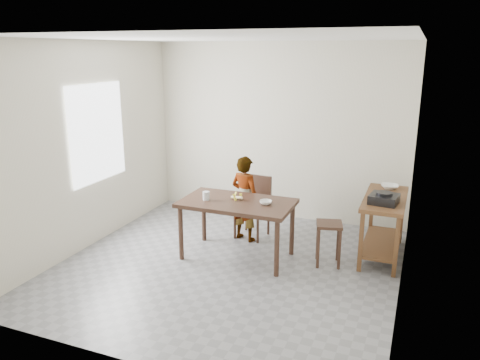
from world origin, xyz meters
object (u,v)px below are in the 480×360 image
at_px(prep_counter, 383,227).
at_px(stool, 328,244).
at_px(dining_table, 237,229).
at_px(child, 245,199).
at_px(dining_chair, 252,208).

height_order(prep_counter, stool, prep_counter).
bearing_deg(stool, dining_table, -169.28).
bearing_deg(prep_counter, dining_table, -157.85).
height_order(child, dining_chair, child).
relative_size(dining_table, child, 1.17).
bearing_deg(dining_table, dining_chair, 94.90).
distance_m(dining_table, stool, 1.15).
relative_size(prep_counter, stool, 2.21).
xyz_separation_m(dining_chair, stool, (1.19, -0.50, -0.16)).
height_order(dining_table, prep_counter, prep_counter).
relative_size(dining_table, dining_chair, 1.63).
distance_m(dining_table, dining_chair, 0.71).
bearing_deg(dining_chair, stool, -16.72).
bearing_deg(dining_chair, prep_counter, 5.64).
relative_size(prep_counter, child, 1.00).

